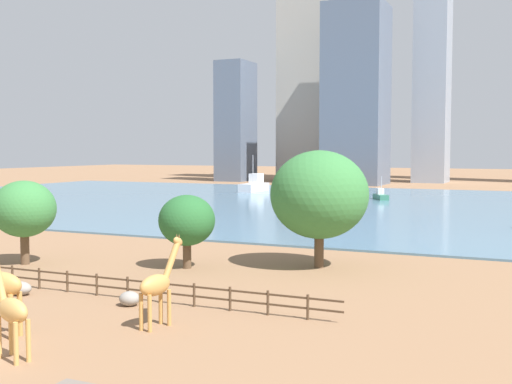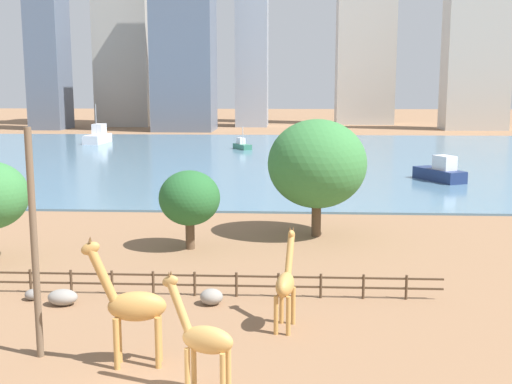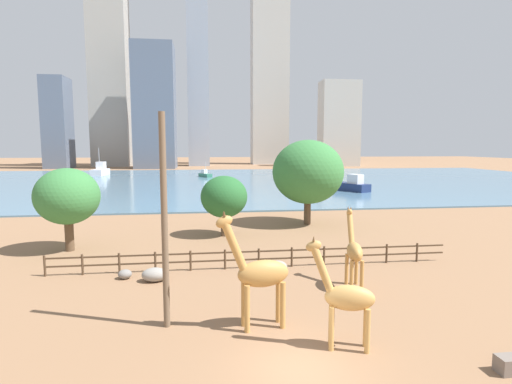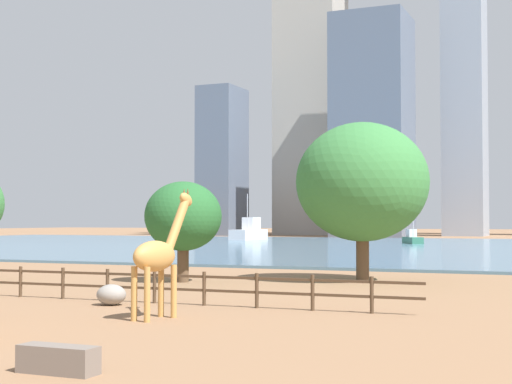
# 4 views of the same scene
# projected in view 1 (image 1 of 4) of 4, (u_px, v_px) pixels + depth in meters

# --- Properties ---
(ground_plane) EXTENTS (400.00, 400.00, 0.00)m
(ground_plane) POSITION_uv_depth(u_px,v_px,m) (388.00, 205.00, 98.87)
(ground_plane) COLOR #8C6647
(harbor_water) EXTENTS (180.00, 86.00, 0.20)m
(harbor_water) POSITION_uv_depth(u_px,v_px,m) (383.00, 206.00, 96.13)
(harbor_water) COLOR slate
(harbor_water) RESTS_ON ground
(giraffe_tall) EXTENTS (1.10, 3.11, 4.40)m
(giraffe_tall) POSITION_uv_depth(u_px,v_px,m) (158.00, 284.00, 30.97)
(giraffe_tall) COLOR #C18C47
(giraffe_tall) RESTS_ON ground
(giraffe_companion) EXTENTS (2.79, 1.29, 4.45)m
(giraffe_companion) POSITION_uv_depth(u_px,v_px,m) (11.00, 309.00, 26.22)
(giraffe_companion) COLOR tan
(giraffe_companion) RESTS_ON ground
(boulder_near_fence) EXTENTS (1.50, 1.07, 0.81)m
(boulder_near_fence) POSITION_uv_depth(u_px,v_px,m) (20.00, 288.00, 37.90)
(boulder_near_fence) COLOR gray
(boulder_near_fence) RESTS_ON ground
(boulder_by_pole) EXTENTS (0.81, 0.74, 0.56)m
(boulder_by_pole) POSITION_uv_depth(u_px,v_px,m) (6.00, 285.00, 39.30)
(boulder_by_pole) COLOR gray
(boulder_by_pole) RESTS_ON ground
(boulder_small) EXTENTS (1.16, 1.07, 0.80)m
(boulder_small) POSITION_uv_depth(u_px,v_px,m) (129.00, 299.00, 35.29)
(boulder_small) COLOR gray
(boulder_small) RESTS_ON ground
(enclosure_fence) EXTENTS (26.12, 0.14, 1.30)m
(enclosure_fence) POSITION_uv_depth(u_px,v_px,m) (120.00, 285.00, 37.10)
(enclosure_fence) COLOR #4C3826
(enclosure_fence) RESTS_ON ground
(tree_left_large) EXTENTS (7.13, 7.13, 8.55)m
(tree_left_large) POSITION_uv_depth(u_px,v_px,m) (319.00, 195.00, 46.38)
(tree_left_large) COLOR brown
(tree_left_large) RESTS_ON ground
(tree_center_broad) EXTENTS (4.70, 4.70, 6.29)m
(tree_center_broad) POSITION_uv_depth(u_px,v_px,m) (24.00, 209.00, 47.81)
(tree_center_broad) COLOR brown
(tree_center_broad) RESTS_ON ground
(tree_right_tall) EXTENTS (4.10, 4.10, 5.34)m
(tree_right_tall) POSITION_uv_depth(u_px,v_px,m) (187.00, 221.00, 46.25)
(tree_right_tall) COLOR brown
(tree_right_tall) RESTS_ON ground
(boat_sailboat) EXTENTS (3.35, 8.20, 7.24)m
(boat_sailboat) POSITION_uv_depth(u_px,v_px,m) (254.00, 185.00, 128.05)
(boat_sailboat) COLOR silver
(boat_sailboat) RESTS_ON harbor_water
(boat_tug) EXTENTS (3.51, 4.50, 3.88)m
(boat_tug) POSITION_uv_depth(u_px,v_px,m) (381.00, 196.00, 107.45)
(boat_tug) COLOR #337259
(boat_tug) RESTS_ON harbor_water
(skyline_tower_needle) EXTENTS (8.03, 10.79, 32.22)m
(skyline_tower_needle) POSITION_uv_depth(u_px,v_px,m) (236.00, 122.00, 174.11)
(skyline_tower_needle) COLOR slate
(skyline_tower_needle) RESTS_ON ground
(skyline_block_central) EXTENTS (14.27, 13.74, 43.62)m
(skyline_block_central) POSITION_uv_depth(u_px,v_px,m) (356.00, 95.00, 156.19)
(skyline_block_central) COLOR slate
(skyline_block_central) RESTS_ON ground
(skyline_tower_glass) EXTENTS (14.18, 12.59, 66.60)m
(skyline_tower_glass) POSITION_uv_depth(u_px,v_px,m) (308.00, 61.00, 179.29)
(skyline_tower_glass) COLOR #ADA89E
(skyline_tower_glass) RESTS_ON ground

